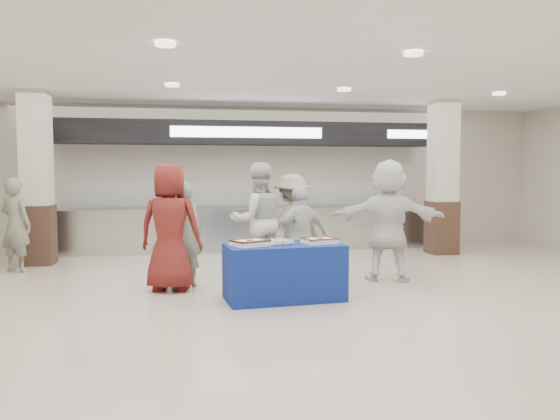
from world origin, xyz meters
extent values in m
plane|color=beige|center=(0.00, 0.00, 0.00)|extent=(14.00, 14.00, 0.00)
cube|color=#B7BABE|center=(0.00, 5.40, 0.45)|extent=(8.00, 0.80, 0.90)
cube|color=#B7BABE|center=(0.00, 5.40, 0.92)|extent=(8.00, 0.85, 0.04)
cube|color=white|center=(0.00, 5.10, 1.25)|extent=(7.60, 0.02, 0.50)
cube|color=black|center=(0.00, 5.40, 2.55)|extent=(8.40, 0.70, 0.50)
cube|color=white|center=(0.00, 5.04, 2.55)|extent=(3.20, 0.03, 0.22)
cube|color=white|center=(3.80, 5.04, 2.55)|extent=(1.40, 0.03, 0.18)
cube|color=#342018|center=(-4.00, 4.20, 0.55)|extent=(0.55, 0.55, 1.10)
cube|color=beige|center=(-4.00, 4.20, 2.15)|extent=(0.50, 0.50, 2.10)
cube|color=#342018|center=(4.00, 4.20, 0.55)|extent=(0.55, 0.55, 1.10)
cube|color=beige|center=(4.00, 4.20, 2.15)|extent=(0.50, 0.50, 2.10)
cube|color=navy|center=(0.00, 0.66, 0.38)|extent=(1.62, 0.93, 0.75)
cube|color=white|center=(-0.47, 0.59, 0.78)|extent=(0.55, 0.50, 0.07)
cube|color=#4D2E16|center=(-0.47, 0.59, 0.83)|extent=(0.55, 0.50, 0.02)
cylinder|color=#A81822|center=(-0.47, 0.59, 0.82)|extent=(0.13, 0.13, 0.01)
cube|color=white|center=(0.48, 0.66, 0.78)|extent=(0.49, 0.42, 0.07)
cube|color=#4D2E16|center=(0.48, 0.66, 0.83)|extent=(0.49, 0.42, 0.02)
cylinder|color=#A81822|center=(0.48, 0.66, 0.82)|extent=(0.11, 0.11, 0.01)
cube|color=#B2B2B7|center=(-0.05, 0.71, 0.76)|extent=(0.43, 0.38, 0.01)
imported|color=maroon|center=(-1.52, 1.48, 0.92)|extent=(1.02, 0.80, 1.84)
imported|color=slate|center=(-1.35, 1.73, 0.79)|extent=(0.59, 0.40, 1.58)
imported|color=silver|center=(-0.16, 2.14, 0.93)|extent=(1.01, 0.84, 1.86)
imported|color=silver|center=(0.39, 1.44, 0.76)|extent=(0.96, 0.65, 1.51)
imported|color=slate|center=(0.42, 2.27, 0.84)|extent=(1.25, 1.02, 1.68)
imported|color=white|center=(1.85, 1.68, 0.96)|extent=(1.86, 1.07, 1.91)
imported|color=slate|center=(-4.18, 3.48, 0.81)|extent=(0.70, 0.62, 1.62)
camera|label=1|loc=(-1.28, -6.47, 1.72)|focal=35.00mm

